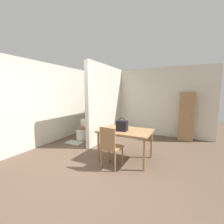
{
  "coord_description": "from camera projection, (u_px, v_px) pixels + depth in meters",
  "views": [
    {
      "loc": [
        1.7,
        -2.08,
        1.59
      ],
      "look_at": [
        -0.05,
        1.45,
        1.09
      ],
      "focal_mm": 24.0,
      "sensor_mm": 36.0,
      "label": 1
    }
  ],
  "objects": [
    {
      "name": "wooden_chair",
      "position": [
        110.0,
        146.0,
        3.15
      ],
      "size": [
        0.42,
        0.42,
        0.9
      ],
      "rotation": [
        0.0,
        0.0,
        -0.06
      ],
      "color": "#997047",
      "rests_on": "ground_plane"
    },
    {
      "name": "bath_mat",
      "position": [
        74.0,
        143.0,
        4.81
      ],
      "size": [
        0.54,
        0.35,
        0.01
      ],
      "color": "#99A899",
      "rests_on": "ground_plane"
    },
    {
      "name": "ground_plane",
      "position": [
        80.0,
        178.0,
        2.8
      ],
      "size": [
        16.0,
        16.0,
        0.0
      ],
      "primitive_type": "plane",
      "color": "brown"
    },
    {
      "name": "wooden_cabinet",
      "position": [
        186.0,
        116.0,
        4.99
      ],
      "size": [
        0.46,
        0.36,
        1.62
      ],
      "color": "#997047",
      "rests_on": "ground_plane"
    },
    {
      "name": "partition_wall",
      "position": [
        107.0,
        103.0,
        5.16
      ],
      "size": [
        0.12,
        2.33,
        2.5
      ],
      "color": "beige",
      "rests_on": "ground_plane"
    },
    {
      "name": "toilet",
      "position": [
        83.0,
        131.0,
        5.17
      ],
      "size": [
        0.39,
        0.54,
        0.66
      ],
      "color": "silver",
      "rests_on": "ground_plane"
    },
    {
      "name": "wall_back",
      "position": [
        138.0,
        102.0,
        5.92
      ],
      "size": [
        5.29,
        0.12,
        2.5
      ],
      "color": "beige",
      "rests_on": "ground_plane"
    },
    {
      "name": "dining_table",
      "position": [
        126.0,
        133.0,
        3.55
      ],
      "size": [
        1.21,
        0.82,
        0.72
      ],
      "color": "#997047",
      "rests_on": "ground_plane"
    },
    {
      "name": "handbag",
      "position": [
        122.0,
        126.0,
        3.46
      ],
      "size": [
        0.25,
        0.15,
        0.31
      ],
      "color": "black",
      "rests_on": "dining_table"
    },
    {
      "name": "wall_left",
      "position": [
        61.0,
        103.0,
        5.23
      ],
      "size": [
        0.12,
        4.62,
        2.5
      ],
      "color": "beige",
      "rests_on": "ground_plane"
    }
  ]
}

